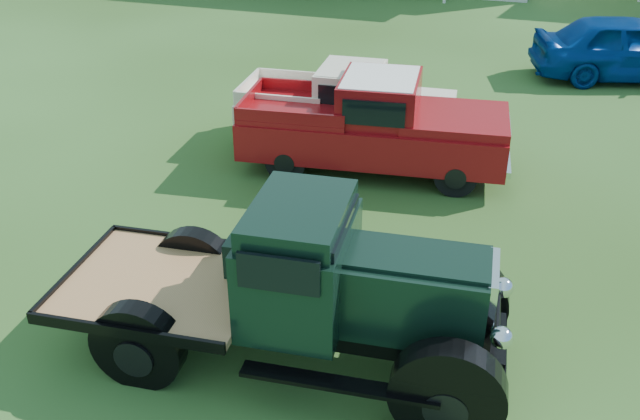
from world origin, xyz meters
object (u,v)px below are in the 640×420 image
(red_pickup, at_px, (373,123))
(white_pickup, at_px, (346,108))
(misc_car_blue, at_px, (630,48))
(vintage_flatbed, at_px, (292,284))

(red_pickup, height_order, white_pickup, red_pickup)
(white_pickup, height_order, misc_car_blue, misc_car_blue)
(vintage_flatbed, distance_m, white_pickup, 6.88)
(vintage_flatbed, height_order, misc_car_blue, vintage_flatbed)
(white_pickup, bearing_deg, vintage_flatbed, -83.55)
(vintage_flatbed, distance_m, red_pickup, 5.84)
(misc_car_blue, bearing_deg, vintage_flatbed, 145.65)
(red_pickup, relative_size, white_pickup, 1.15)
(red_pickup, distance_m, white_pickup, 1.26)
(vintage_flatbed, height_order, red_pickup, vintage_flatbed)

